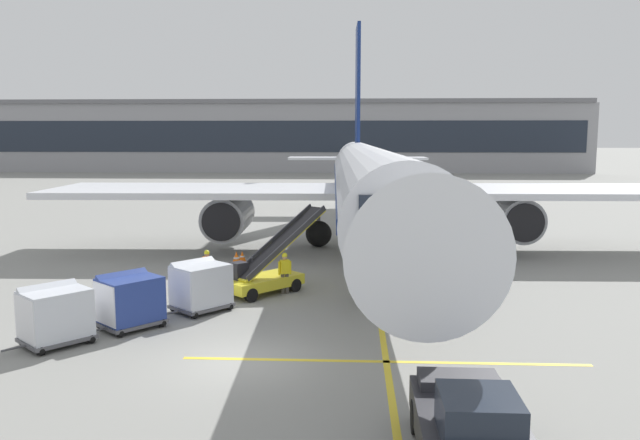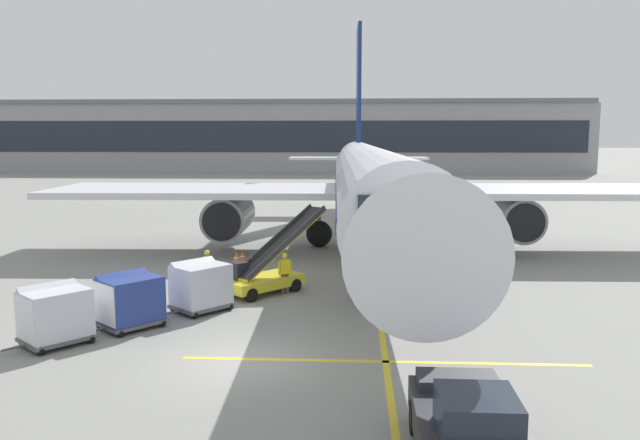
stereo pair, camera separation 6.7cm
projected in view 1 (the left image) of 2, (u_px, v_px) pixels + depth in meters
ground_plane at (243, 362)px, 18.72m from camera, size 600.00×600.00×0.00m
parked_airplane at (369, 183)px, 36.31m from camera, size 36.40×46.67×15.72m
belt_loader at (266, 271)px, 26.80m from camera, size 4.32×4.59×3.51m
baggage_cart_lead at (200, 285)px, 24.01m from camera, size 2.52×2.58×1.91m
baggage_cart_second at (129, 299)px, 21.90m from camera, size 2.52×2.58×1.91m
baggage_cart_third at (55, 314)px, 20.16m from camera, size 2.52×2.58×1.91m
pushback_tug at (471, 429)px, 12.67m from camera, size 2.16×4.42×1.83m
ground_crew_by_loader at (285, 270)px, 26.61m from camera, size 0.54×0.37×1.74m
ground_crew_by_carts at (207, 267)px, 27.21m from camera, size 0.57×0.29×1.74m
safety_cone_engine_keepout at (259, 260)px, 32.24m from camera, size 0.60×0.60×0.68m
safety_cone_wingtip at (242, 258)px, 32.91m from camera, size 0.57×0.57×0.65m
safety_cone_nose_mark at (236, 259)px, 32.14m from camera, size 0.69×0.69×0.78m
apron_guidance_line_lead_in at (370, 252)px, 36.00m from camera, size 0.20×110.00×0.01m
apron_guidance_line_stop_bar at (385, 362)px, 18.73m from camera, size 12.00×0.20×0.01m
terminal_building at (259, 136)px, 117.46m from camera, size 116.32×17.13×12.59m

